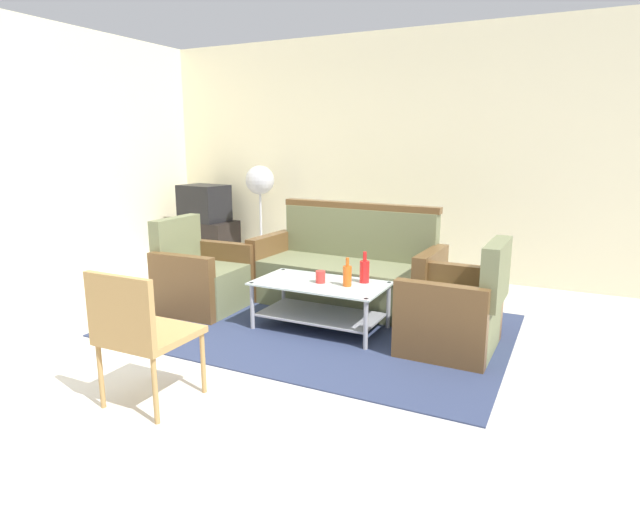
{
  "coord_description": "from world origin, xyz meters",
  "views": [
    {
      "loc": [
        1.92,
        -3.0,
        1.55
      ],
      "look_at": [
        0.07,
        0.73,
        0.65
      ],
      "focal_mm": 29.43,
      "sensor_mm": 36.0,
      "label": 1
    }
  ],
  "objects": [
    {
      "name": "armchair_right",
      "position": [
        1.16,
        0.84,
        0.29
      ],
      "size": [
        0.71,
        0.77,
        0.85
      ],
      "rotation": [
        0.0,
        0.0,
        1.56
      ],
      "color": "#6B704C",
      "rests_on": "rug"
    },
    {
      "name": "tv_stand",
      "position": [
        -2.55,
        2.55,
        0.26
      ],
      "size": [
        0.8,
        0.5,
        0.52
      ],
      "primitive_type": "cube",
      "color": "black",
      "rests_on": "ground"
    },
    {
      "name": "wicker_chair",
      "position": [
        -0.3,
        -0.88,
        0.49
      ],
      "size": [
        0.48,
        0.48,
        0.84
      ],
      "rotation": [
        0.0,
        0.0,
        0.01
      ],
      "color": "#AD844C",
      "rests_on": "ground"
    },
    {
      "name": "wall_back",
      "position": [
        0.0,
        3.06,
        1.4
      ],
      "size": [
        6.52,
        0.12,
        2.8
      ],
      "color": "beige",
      "rests_on": "ground"
    },
    {
      "name": "bottle_orange",
      "position": [
        0.3,
        0.77,
        0.5
      ],
      "size": [
        0.07,
        0.07,
        0.24
      ],
      "color": "#D85919",
      "rests_on": "coffee_table"
    },
    {
      "name": "ground_plane",
      "position": [
        0.0,
        0.0,
        0.0
      ],
      "size": [
        14.0,
        14.0,
        0.0
      ],
      "primitive_type": "plane",
      "color": "beige"
    },
    {
      "name": "rug",
      "position": [
        -0.02,
        0.83,
        0.01
      ],
      "size": [
        3.19,
        2.14,
        0.01
      ],
      "primitive_type": "cube",
      "color": "#2D3856",
      "rests_on": "ground"
    },
    {
      "name": "couch",
      "position": [
        -0.02,
        1.5,
        0.32
      ],
      "size": [
        1.83,
        0.81,
        0.96
      ],
      "rotation": [
        0.0,
        0.0,
        3.1
      ],
      "color": "#6B704C",
      "rests_on": "rug"
    },
    {
      "name": "television",
      "position": [
        -2.55,
        2.55,
        0.76
      ],
      "size": [
        0.65,
        0.52,
        0.48
      ],
      "rotation": [
        0.0,
        0.0,
        3.01
      ],
      "color": "black",
      "rests_on": "tv_stand"
    },
    {
      "name": "pedestal_fan",
      "position": [
        -1.69,
        2.6,
        1.01
      ],
      "size": [
        0.36,
        0.36,
        1.27
      ],
      "color": "#2D2D33",
      "rests_on": "ground"
    },
    {
      "name": "armchair_left",
      "position": [
        -1.2,
        0.78,
        0.29
      ],
      "size": [
        0.72,
        0.78,
        0.85
      ],
      "rotation": [
        0.0,
        0.0,
        -1.54
      ],
      "color": "#6B704C",
      "rests_on": "rug"
    },
    {
      "name": "coffee_table",
      "position": [
        0.06,
        0.78,
        0.27
      ],
      "size": [
        1.1,
        0.6,
        0.4
      ],
      "color": "silver",
      "rests_on": "rug"
    },
    {
      "name": "cup",
      "position": [
        0.06,
        0.77,
        0.46
      ],
      "size": [
        0.08,
        0.08,
        0.1
      ],
      "primitive_type": "cylinder",
      "color": "red",
      "rests_on": "coffee_table"
    },
    {
      "name": "bottle_red",
      "position": [
        0.38,
        0.94,
        0.51
      ],
      "size": [
        0.08,
        0.08,
        0.26
      ],
      "color": "red",
      "rests_on": "coffee_table"
    }
  ]
}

